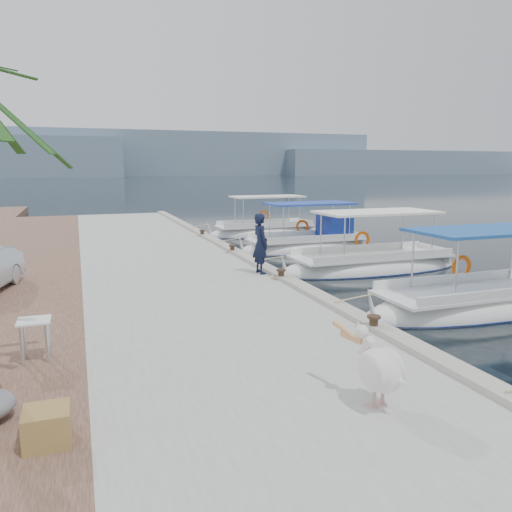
{
  "coord_description": "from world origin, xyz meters",
  "views": [
    {
      "loc": [
        -5.99,
        -12.01,
        3.86
      ],
      "look_at": [
        -1.0,
        1.92,
        1.2
      ],
      "focal_mm": 35.0,
      "sensor_mm": 36.0,
      "label": 1
    }
  ],
  "objects_px": {
    "fishing_caique_b": "(479,306)",
    "fishing_caique_c": "(371,267)",
    "fishing_caique_e": "(264,233)",
    "fishing_caique_d": "(308,246)",
    "fisherman": "(260,243)",
    "pelican": "(378,367)"
  },
  "relations": [
    {
      "from": "fishing_caique_b",
      "to": "fishing_caique_c",
      "type": "relative_size",
      "value": 0.95
    },
    {
      "from": "fishing_caique_c",
      "to": "fishing_caique_e",
      "type": "distance_m",
      "value": 10.41
    },
    {
      "from": "fishing_caique_d",
      "to": "fisherman",
      "type": "height_order",
      "value": "fisherman"
    },
    {
      "from": "fishing_caique_c",
      "to": "fisherman",
      "type": "distance_m",
      "value": 5.24
    },
    {
      "from": "fishing_caique_b",
      "to": "fishing_caique_e",
      "type": "relative_size",
      "value": 1.06
    },
    {
      "from": "pelican",
      "to": "fisherman",
      "type": "relative_size",
      "value": 0.74
    },
    {
      "from": "fishing_caique_c",
      "to": "pelican",
      "type": "height_order",
      "value": "fishing_caique_c"
    },
    {
      "from": "pelican",
      "to": "fisherman",
      "type": "distance_m",
      "value": 9.09
    },
    {
      "from": "fisherman",
      "to": "fishing_caique_d",
      "type": "bearing_deg",
      "value": -41.9
    },
    {
      "from": "fishing_caique_c",
      "to": "fishing_caique_e",
      "type": "xyz_separation_m",
      "value": [
        -0.37,
        10.4,
        0.0
      ]
    },
    {
      "from": "fisherman",
      "to": "fishing_caique_c",
      "type": "bearing_deg",
      "value": -80.37
    },
    {
      "from": "fishing_caique_e",
      "to": "fisherman",
      "type": "distance_m",
      "value": 12.6
    },
    {
      "from": "fishing_caique_b",
      "to": "fishing_caique_c",
      "type": "height_order",
      "value": "same"
    },
    {
      "from": "fishing_caique_e",
      "to": "fishing_caique_b",
      "type": "bearing_deg",
      "value": -89.31
    },
    {
      "from": "fishing_caique_c",
      "to": "fisherman",
      "type": "bearing_deg",
      "value": -165.42
    },
    {
      "from": "fishing_caique_b",
      "to": "pelican",
      "type": "relative_size",
      "value": 4.97
    },
    {
      "from": "fishing_caique_d",
      "to": "pelican",
      "type": "xyz_separation_m",
      "value": [
        -6.11,
        -15.05,
        0.87
      ]
    },
    {
      "from": "fishing_caique_b",
      "to": "fisherman",
      "type": "distance_m",
      "value": 6.56
    },
    {
      "from": "fishing_caique_c",
      "to": "fishing_caique_d",
      "type": "height_order",
      "value": "same"
    },
    {
      "from": "fishing_caique_e",
      "to": "pelican",
      "type": "xyz_separation_m",
      "value": [
        -6.06,
        -20.63,
        0.94
      ]
    },
    {
      "from": "fishing_caique_b",
      "to": "fishing_caique_d",
      "type": "xyz_separation_m",
      "value": [
        -0.14,
        10.45,
        0.07
      ]
    },
    {
      "from": "fishing_caique_c",
      "to": "fishing_caique_e",
      "type": "bearing_deg",
      "value": 92.02
    }
  ]
}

